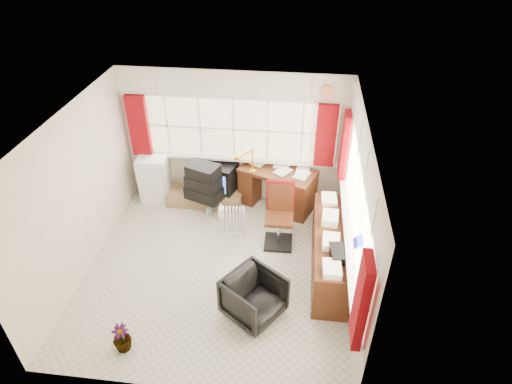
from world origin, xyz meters
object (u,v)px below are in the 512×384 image
Objects in this scene: office_chair at (254,297)px; desk at (277,186)px; radiator at (234,224)px; credenza at (330,251)px; task_chair at (280,211)px; tv_bench at (205,197)px; desk_lamp at (252,155)px; mini_fridge at (155,177)px; crt_tv at (221,176)px.

desk is at bearing 33.01° from office_chair.
credenza is at bearing -22.95° from radiator.
radiator is (-0.77, 0.03, -0.36)m from task_chair.
office_chair is at bearing -63.64° from tv_bench.
desk_lamp is 0.66× the size of office_chair.
tv_bench is at bearing -176.63° from desk.
desk_lamp is at bearing 75.26° from radiator.
office_chair reaches higher than tv_bench.
desk is at bearing 11.91° from desk_lamp.
office_chair is at bearing -71.64° from radiator.
desk_lamp is 2.63m from office_chair.
credenza is (1.04, 0.98, 0.06)m from office_chair.
task_chair is 2.61m from mini_fridge.
desk reaches higher than radiator.
desk is 1.39m from tv_bench.
task_chair is at bearing -21.68° from mini_fridge.
office_chair is at bearing -49.66° from mini_fridge.
mini_fridge is at bearing 175.21° from tv_bench.
mini_fridge is at bearing -179.99° from desk.
office_chair is (-0.12, -2.58, -0.10)m from desk.
tv_bench is at bearing -4.79° from mini_fridge.
credenza is (1.59, -0.67, 0.16)m from radiator.
task_chair reaches higher than mini_fridge.
desk_lamp is (-0.45, -0.09, 0.67)m from desk.
desk_lamp is 0.67× the size of crt_tv.
radiator is (-0.67, -0.93, -0.20)m from desk.
crt_tv is at bearing 162.52° from desk_lamp.
credenza reaches higher than radiator.
tv_bench is (-0.69, 0.85, -0.10)m from radiator.
desk_lamp reaches higher than credenza.
crt_tv is (-0.95, 2.68, 0.19)m from office_chair.
office_chair is 1.43m from credenza.
task_chair is at bearing -57.37° from desk_lamp.
office_chair is 2.80m from tv_bench.
crt_tv is 0.79× the size of mini_fridge.
desk_lamp is at bearing 43.17° from office_chair.
desk_lamp is at bearing -2.89° from mini_fridge.
task_chair is at bearing 27.70° from office_chair.
crt_tv reaches higher than office_chair.
crt_tv is (-0.62, 0.19, -0.59)m from desk_lamp.
crt_tv is 1.25m from mini_fridge.
desk is 1.16m from radiator.
credenza is at bearing -40.58° from crt_tv.
office_chair reaches higher than radiator.
credenza reaches higher than office_chair.
mini_fridge is (-1.86, 0.09, -0.65)m from desk_lamp.
credenza reaches higher than desk.
task_chair reaches higher than office_chair.
desk is 1.85m from credenza.
task_chair is at bearing -31.03° from tv_bench.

